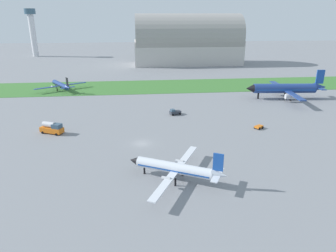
{
  "coord_description": "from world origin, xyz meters",
  "views": [
    {
      "loc": [
        -0.8,
        -73.87,
        31.61
      ],
      "look_at": [
        7.2,
        4.26,
        3.0
      ],
      "focal_mm": 33.15,
      "sensor_mm": 36.0,
      "label": 1
    }
  ],
  "objects_px": {
    "airplane_parked_jet_far": "(286,89)",
    "airplane_taxiing_turboprop": "(61,85)",
    "airplane_foreground_turboprop": "(176,168)",
    "control_tower": "(32,29)",
    "baggage_cart_by_runway": "(259,127)",
    "fuel_truck_midfield": "(52,128)",
    "pushback_tug_near_gate": "(175,112)"
  },
  "relations": [
    {
      "from": "airplane_parked_jet_far",
      "to": "airplane_taxiing_turboprop",
      "type": "bearing_deg",
      "value": -9.65
    },
    {
      "from": "airplane_foreground_turboprop",
      "to": "control_tower",
      "type": "bearing_deg",
      "value": -39.84
    },
    {
      "from": "baggage_cart_by_runway",
      "to": "control_tower",
      "type": "distance_m",
      "value": 207.67
    },
    {
      "from": "fuel_truck_midfield",
      "to": "airplane_taxiing_turboprop",
      "type": "bearing_deg",
      "value": 123.77
    },
    {
      "from": "airplane_foreground_turboprop",
      "to": "control_tower",
      "type": "distance_m",
      "value": 218.25
    },
    {
      "from": "airplane_parked_jet_far",
      "to": "control_tower",
      "type": "xyz_separation_m",
      "value": [
        -135.14,
        142.02,
        16.67
      ]
    },
    {
      "from": "pushback_tug_near_gate",
      "to": "baggage_cart_by_runway",
      "type": "bearing_deg",
      "value": 126.94
    },
    {
      "from": "airplane_taxiing_turboprop",
      "to": "control_tower",
      "type": "xyz_separation_m",
      "value": [
        -44.64,
        118.75,
        18.26
      ]
    },
    {
      "from": "airplane_parked_jet_far",
      "to": "baggage_cart_by_runway",
      "type": "xyz_separation_m",
      "value": [
        -22.85,
        -31.5,
        -3.5
      ]
    },
    {
      "from": "airplane_taxiing_turboprop",
      "to": "baggage_cart_by_runway",
      "type": "xyz_separation_m",
      "value": [
        67.66,
        -54.76,
        -1.92
      ]
    },
    {
      "from": "airplane_taxiing_turboprop",
      "to": "airplane_foreground_turboprop",
      "type": "bearing_deg",
      "value": 173.47
    },
    {
      "from": "airplane_parked_jet_far",
      "to": "control_tower",
      "type": "bearing_deg",
      "value": -41.66
    },
    {
      "from": "baggage_cart_by_runway",
      "to": "control_tower",
      "type": "height_order",
      "value": "control_tower"
    },
    {
      "from": "fuel_truck_midfield",
      "to": "control_tower",
      "type": "relative_size",
      "value": 0.2
    },
    {
      "from": "pushback_tug_near_gate",
      "to": "airplane_foreground_turboprop",
      "type": "bearing_deg",
      "value": 64.72
    },
    {
      "from": "airplane_parked_jet_far",
      "to": "airplane_taxiing_turboprop",
      "type": "relative_size",
      "value": 1.61
    },
    {
      "from": "fuel_truck_midfield",
      "to": "baggage_cart_by_runway",
      "type": "xyz_separation_m",
      "value": [
        58.85,
        -2.28,
        -1.01
      ]
    },
    {
      "from": "airplane_parked_jet_far",
      "to": "fuel_truck_midfield",
      "type": "xyz_separation_m",
      "value": [
        -81.7,
        -29.22,
        -2.49
      ]
    },
    {
      "from": "control_tower",
      "to": "baggage_cart_by_runway",
      "type": "bearing_deg",
      "value": -57.09
    },
    {
      "from": "airplane_parked_jet_far",
      "to": "baggage_cart_by_runway",
      "type": "height_order",
      "value": "airplane_parked_jet_far"
    },
    {
      "from": "airplane_foreground_turboprop",
      "to": "baggage_cart_by_runway",
      "type": "bearing_deg",
      "value": -108.61
    },
    {
      "from": "airplane_taxiing_turboprop",
      "to": "fuel_truck_midfield",
      "type": "distance_m",
      "value": 53.22
    },
    {
      "from": "fuel_truck_midfield",
      "to": "control_tower",
      "type": "distance_m",
      "value": 180.4
    },
    {
      "from": "pushback_tug_near_gate",
      "to": "control_tower",
      "type": "xyz_separation_m",
      "value": [
        -89.6,
        157.91,
        19.83
      ]
    },
    {
      "from": "airplane_parked_jet_far",
      "to": "fuel_truck_midfield",
      "type": "relative_size",
      "value": 4.63
    },
    {
      "from": "pushback_tug_near_gate",
      "to": "airplane_taxiing_turboprop",
      "type": "bearing_deg",
      "value": -59.63
    },
    {
      "from": "airplane_parked_jet_far",
      "to": "pushback_tug_near_gate",
      "type": "bearing_deg",
      "value": 24.0
    },
    {
      "from": "airplane_taxiing_turboprop",
      "to": "airplane_parked_jet_far",
      "type": "bearing_deg",
      "value": -137.03
    },
    {
      "from": "baggage_cart_by_runway",
      "to": "control_tower",
      "type": "bearing_deg",
      "value": -91.39
    },
    {
      "from": "fuel_truck_midfield",
      "to": "baggage_cart_by_runway",
      "type": "relative_size",
      "value": 2.34
    },
    {
      "from": "airplane_foreground_turboprop",
      "to": "control_tower",
      "type": "height_order",
      "value": "control_tower"
    },
    {
      "from": "airplane_parked_jet_far",
      "to": "fuel_truck_midfield",
      "type": "height_order",
      "value": "airplane_parked_jet_far"
    }
  ]
}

